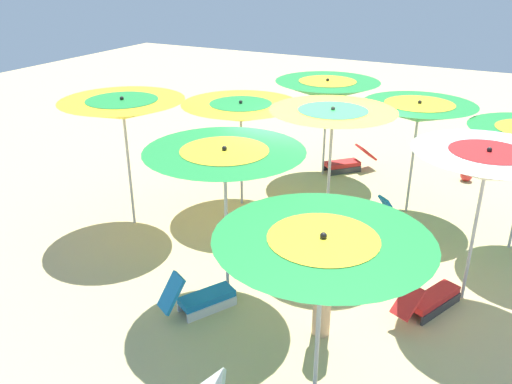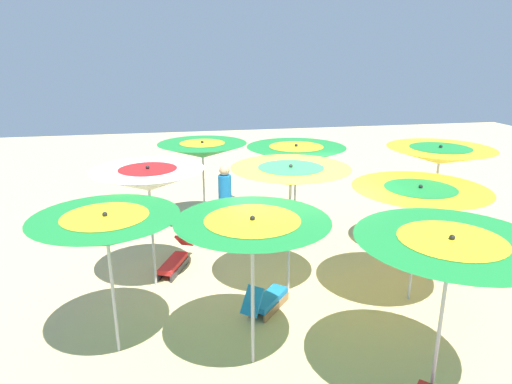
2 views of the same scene
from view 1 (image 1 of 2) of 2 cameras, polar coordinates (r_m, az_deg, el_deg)
name	(u,v)px [view 1 (image 1 of 2)]	position (r m, az deg, el deg)	size (l,w,h in m)	color
ground	(316,240)	(9.65, 6.52, -5.20)	(35.97, 35.97, 0.04)	#D1B57F
beach_umbrella_0	(123,109)	(9.66, -14.14, 8.64)	(2.19, 2.19, 2.45)	#B2B2B7
beach_umbrella_1	(225,164)	(7.21, -3.38, 3.02)	(2.21, 2.21, 2.34)	#B2B2B7
beach_umbrella_2	(322,254)	(5.29, 7.16, -6.65)	(2.19, 2.19, 2.21)	#B2B2B7
beach_umbrella_3	(241,112)	(10.30, -1.65, 8.59)	(2.29, 2.29, 2.16)	#B2B2B7
beach_umbrella_4	(332,119)	(8.80, 8.23, 7.76)	(2.08, 2.08, 2.46)	#B2B2B7
beach_umbrella_5	(486,166)	(7.72, 23.57, 2.63)	(2.02, 2.02, 2.37)	#B2B2B7
beach_umbrella_6	(327,90)	(11.93, 7.66, 10.80)	(2.29, 2.29, 2.25)	#B2B2B7
beach_umbrella_7	(418,112)	(10.36, 17.10, 8.20)	(2.08, 2.08, 2.26)	#B2B2B7
lounger_1	(429,299)	(8.07, 18.18, -10.93)	(1.33, 0.80, 0.59)	#333338
lounger_2	(200,298)	(7.72, -6.04, -11.24)	(1.13, 0.82, 0.71)	silver
lounger_3	(365,222)	(9.92, 11.65, -3.22)	(1.10, 1.01, 0.65)	olive
lounger_4	(347,162)	(12.76, 9.80, 3.19)	(1.15, 1.12, 0.60)	#333338
beachgoer_0	(324,270)	(6.89, 7.35, -8.32)	(0.30, 0.30, 1.87)	#D8A87F
beach_ball	(466,175)	(12.93, 21.72, 1.69)	(0.27, 0.27, 0.27)	red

